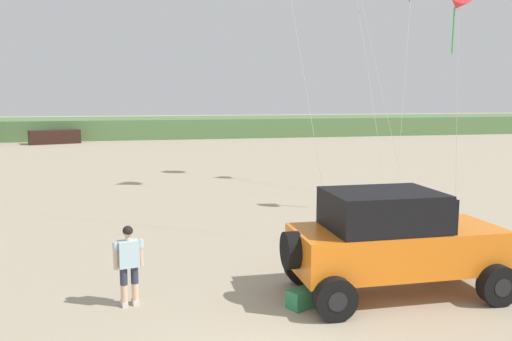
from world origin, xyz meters
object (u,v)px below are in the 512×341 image
Objects in this scene: distant_sedan at (55,137)px; kite_purple_stunt at (459,3)px; person_watching at (129,261)px; cooler_box at (302,298)px; jeep at (393,240)px.

distant_sedan is 0.53× the size of kite_purple_stunt.
person_watching is 2.98× the size of cooler_box.
jeep reaches higher than person_watching.
person_watching is at bearing -97.17° from distant_sedan.
distant_sedan is at bearing 118.50° from kite_purple_stunt.
cooler_box is 41.61m from distant_sedan.
jeep is 41.91m from distant_sedan.
kite_purple_stunt is at bearing -78.74° from distant_sedan.
person_watching reaches higher than cooler_box.
distant_sedan is at bearing 107.37° from jeep.
jeep is 1.16× the size of distant_sedan.
jeep is at bearing -89.88° from distant_sedan.
person_watching is 14.20m from kite_purple_stunt.
person_watching is at bearing -150.53° from kite_purple_stunt.
jeep is 0.62× the size of kite_purple_stunt.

